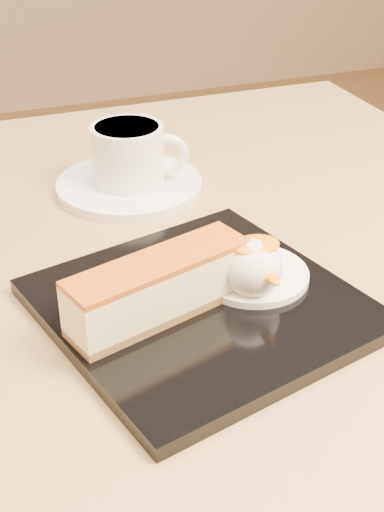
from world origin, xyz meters
name	(u,v)px	position (x,y,z in m)	size (l,w,h in m)	color
table	(159,399)	(0.00, 0.00, 0.56)	(0.80, 0.80, 0.72)	black
dessert_plate	(201,306)	(0.01, -0.08, 0.73)	(0.22, 0.22, 0.01)	black
cheesecake	(159,287)	(-0.02, -0.09, 0.76)	(0.15, 0.08, 0.05)	brown
cream_smear	(253,274)	(0.06, -0.07, 0.73)	(0.09, 0.09, 0.01)	white
ice_cream_scoop	(253,267)	(0.05, -0.09, 0.76)	(0.05, 0.05, 0.05)	white
mango_sauce	(255,245)	(0.05, -0.08, 0.77)	(0.04, 0.03, 0.01)	orange
mint_sprig	(207,262)	(0.03, -0.04, 0.74)	(0.03, 0.02, 0.00)	#2A8031
saucer	(129,186)	(0.02, 0.15, 0.72)	(0.15, 0.15, 0.01)	white
coffee_cup	(130,153)	(0.02, 0.15, 0.76)	(0.10, 0.07, 0.06)	white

